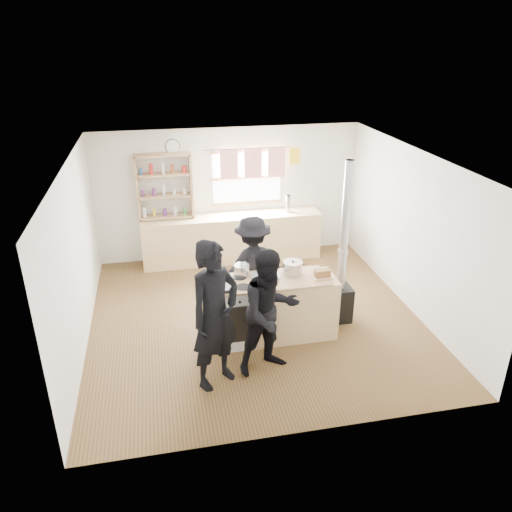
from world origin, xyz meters
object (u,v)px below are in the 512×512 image
object	(u,v)px
cooking_island	(272,308)
bread_board	(322,274)
person_far	(253,265)
roast_tray	(265,276)
thermos	(288,204)
person_near_right	(270,312)
person_near_left	(215,316)
skillet_greens	(224,287)
flue_heater	(340,282)
stockpot_stove	(242,270)
stockpot_counter	(293,268)

from	to	relation	value
cooking_island	bread_board	bearing A→B (deg)	-6.95
bread_board	person_far	world-z (taller)	person_far
roast_tray	person_far	size ratio (longest dim) A/B	0.24
thermos	person_near_right	world-z (taller)	person_near_right
person_near_left	skillet_greens	bearing A→B (deg)	39.80
flue_heater	person_near_left	size ratio (longest dim) A/B	1.29
cooking_island	flue_heater	world-z (taller)	flue_heater
thermos	cooking_island	distance (m)	2.99
stockpot_stove	skillet_greens	bearing A→B (deg)	-130.07
flue_heater	person_near_left	world-z (taller)	flue_heater
cooking_island	stockpot_counter	distance (m)	0.65
stockpot_counter	flue_heater	world-z (taller)	flue_heater
stockpot_counter	person_near_left	size ratio (longest dim) A/B	0.15
stockpot_counter	cooking_island	bearing A→B (deg)	-159.37
skillet_greens	bread_board	bearing A→B (deg)	2.46
roast_tray	flue_heater	distance (m)	1.27
person_far	person_near_left	bearing A→B (deg)	54.43
flue_heater	person_far	world-z (taller)	flue_heater
roast_tray	person_near_left	world-z (taller)	person_near_left
stockpot_counter	flue_heater	xyz separation A→B (m)	(0.79, 0.13, -0.38)
person_near_right	person_far	distance (m)	1.56
cooking_island	person_near_left	distance (m)	1.36
person_near_left	roast_tray	bearing A→B (deg)	14.38
person_near_left	person_near_right	distance (m)	0.73
thermos	person_far	xyz separation A→B (m)	(-1.08, -1.94, -0.28)
roast_tray	stockpot_counter	size ratio (longest dim) A/B	1.36
stockpot_stove	bread_board	xyz separation A→B (m)	(1.09, -0.30, -0.03)
cooking_island	roast_tray	distance (m)	0.51
bread_board	flue_heater	world-z (taller)	flue_heater
cooking_island	person_near_right	size ratio (longest dim) A/B	1.16
bread_board	person_far	distance (m)	1.24
person_far	bread_board	bearing A→B (deg)	121.51
person_near_right	flue_heater	bearing A→B (deg)	20.22
thermos	person_near_right	distance (m)	3.70
thermos	flue_heater	xyz separation A→B (m)	(0.15, -2.52, -0.42)
person_near_left	person_far	xyz separation A→B (m)	(0.80, 1.69, -0.18)
cooking_island	roast_tray	size ratio (longest dim) A/B	5.17
thermos	roast_tray	bearing A→B (deg)	-111.22
stockpot_stove	stockpot_counter	distance (m)	0.72
flue_heater	stockpot_counter	bearing A→B (deg)	-170.64
stockpot_counter	person_near_left	xyz separation A→B (m)	(-1.24, -0.98, -0.06)
person_near_left	person_near_right	world-z (taller)	person_near_left
cooking_island	stockpot_stove	size ratio (longest dim) A/B	8.97
skillet_greens	roast_tray	xyz separation A→B (m)	(0.60, 0.19, 0.01)
stockpot_stove	person_far	xyz separation A→B (m)	(0.28, 0.61, -0.23)
person_near_left	person_far	size ratio (longest dim) A/B	1.24
person_near_right	person_far	bearing A→B (deg)	70.39
bread_board	person_near_left	world-z (taller)	person_near_left
thermos	person_far	size ratio (longest dim) A/B	0.21
stockpot_counter	person_far	size ratio (longest dim) A/B	0.18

